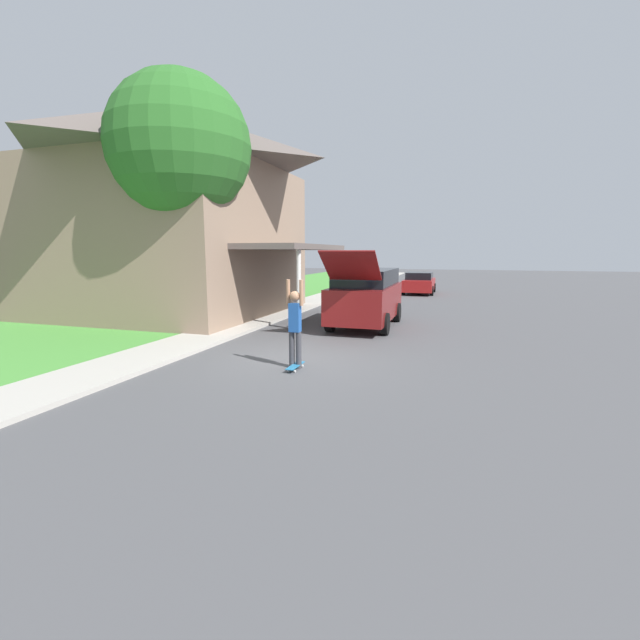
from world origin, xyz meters
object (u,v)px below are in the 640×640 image
suv_parked (366,296)px  skateboarder (295,323)px  skateboard (295,366)px  car_down_street (419,283)px  lawn_tree_near (180,147)px

suv_parked → skateboarder: 6.13m
skateboard → suv_parked: bearing=86.7°
car_down_street → skateboarder: size_ratio=2.04×
suv_parked → skateboarder: (-0.40, -6.11, -0.04)m
suv_parked → skateboard: suv_parked is taller
lawn_tree_near → suv_parked: bearing=26.7°
suv_parked → skateboard: (-0.36, -6.23, -1.04)m
car_down_street → skateboarder: bearing=-93.3°
car_down_street → lawn_tree_near: bearing=-111.3°
lawn_tree_near → car_down_street: size_ratio=1.96×
car_down_street → skateboard: bearing=-93.2°
lawn_tree_near → skateboard: size_ratio=10.34×
suv_parked → car_down_street: suv_parked is taller
lawn_tree_near → suv_parked: (5.60, 2.82, -4.90)m
lawn_tree_near → car_down_street: (6.34, 16.30, -5.33)m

